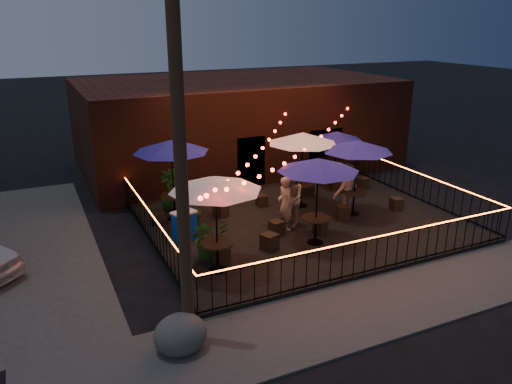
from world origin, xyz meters
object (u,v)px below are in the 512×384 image
Objects in this scene: boulder at (180,335)px; cafe_table_0 at (216,185)px; utility_pole at (181,163)px; cafe_table_2 at (318,166)px; cafe_table_1 at (171,147)px; cooler at (185,225)px; cafe_table_3 at (303,139)px; cafe_table_5 at (337,136)px; cafe_table_4 at (357,147)px.

cafe_table_0 is at bearing 55.60° from boulder.
utility_pole is 2.53× the size of cafe_table_2.
cafe_table_1 is 2.99× the size of cooler.
cafe_table_0 is at bearing -143.29° from cafe_table_3.
cafe_table_5 is (2.43, 1.47, -0.44)m from cafe_table_3.
cafe_table_4 reaches higher than cooler.
cafe_table_1 is at bearing 74.65° from boulder.
cafe_table_2 is 2.86m from cafe_table_4.
cafe_table_3 reaches higher than cafe_table_0.
cafe_table_4 reaches higher than boulder.
cafe_table_3 is at bearing -9.02° from cafe_table_1.
cafe_table_4 is (1.26, -1.47, -0.08)m from cafe_table_3.
utility_pole is 6.03m from cooler.
cafe_table_2 is 5.73m from cafe_table_5.
cafe_table_3 is at bearing 130.49° from cafe_table_4.
cafe_table_4 is (5.76, -2.19, -0.10)m from cafe_table_1.
utility_pole is 8.72× the size of cooler.
cafe_table_2 is (3.32, 0.40, -0.02)m from cafe_table_0.
cafe_table_1 is (0.00, 4.07, 0.07)m from cafe_table_0.
utility_pole is at bearing -149.39° from cafe_table_4.
utility_pole is 11.37m from cafe_table_5.
cafe_table_3 is at bearing 43.65° from utility_pole.
cafe_table_0 is 0.89× the size of cafe_table_2.
cafe_table_0 is at bearing -161.85° from cafe_table_4.
cooler is at bearing 151.34° from cafe_table_2.
cafe_table_2 is at bearing -48.46° from cooler.
cafe_table_5 is at bearing 68.29° from cafe_table_4.
cafe_table_0 is 6.06m from cafe_table_4.
cafe_table_0 reaches higher than boulder.
cafe_table_5 is 2.44× the size of cooler.
boulder is at bearing -136.32° from cafe_table_3.
cafe_table_3 is 2.96× the size of cooler.
boulder is (-1.87, -6.80, -2.26)m from cafe_table_1.
cooler is at bearing 94.75° from cafe_table_0.
cafe_table_0 is at bearing -90.00° from cafe_table_1.
cafe_table_5 is at bearing 31.22° from cafe_table_3.
boulder is at bearing -105.35° from cafe_table_1.
cafe_table_4 is 9.17m from boulder.
cafe_table_0 is 3.34m from cafe_table_2.
cafe_table_0 is 1.26× the size of cafe_table_5.
cafe_table_4 reaches higher than cafe_table_5.
cafe_table_3 is at bearing 68.08° from cafe_table_2.
cafe_table_0 is 8.46m from cafe_table_5.
cafe_table_1 reaches higher than cafe_table_0.
cafe_table_0 is 3.08× the size of cooler.
cafe_table_0 reaches higher than cooler.
cafe_table_3 is 1.21× the size of cafe_table_5.
cafe_table_1 is at bearing -173.79° from cafe_table_5.
cooler is at bearing -160.62° from cafe_table_5.
utility_pole is 2.94× the size of cafe_table_3.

